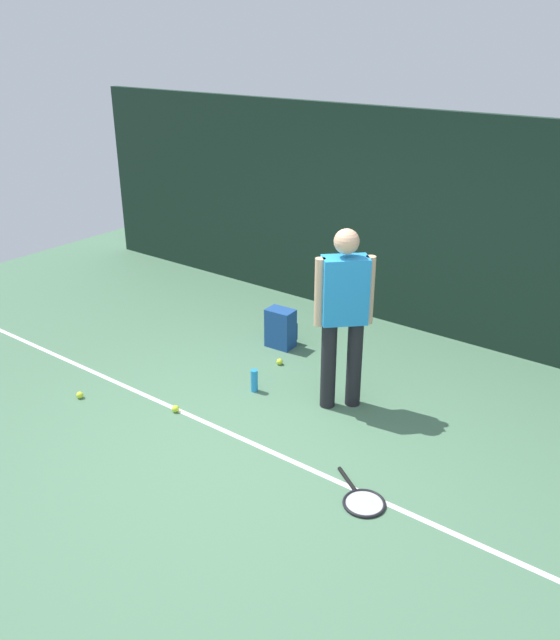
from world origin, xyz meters
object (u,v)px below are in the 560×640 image
(backpack, at_px, (281,328))
(tennis_ball_near_player, at_px, (280,362))
(tennis_ball_by_fence, at_px, (176,409))
(water_bottle, at_px, (254,381))
(tennis_player, at_px, (344,310))
(tennis_ball_mid_court, at_px, (80,395))
(tennis_racket, at_px, (362,501))

(backpack, relative_size, tennis_ball_near_player, 6.67)
(tennis_ball_by_fence, bearing_deg, water_bottle, 65.42)
(backpack, xyz_separation_m, tennis_ball_by_fence, (0.05, -1.69, -0.18))
(tennis_ball_by_fence, bearing_deg, tennis_player, 42.02)
(tennis_player, distance_m, tennis_ball_mid_court, 2.64)
(tennis_racket, bearing_deg, tennis_ball_near_player, 176.43)
(backpack, bearing_deg, tennis_ball_by_fence, 88.52)
(tennis_ball_by_fence, relative_size, water_bottle, 0.29)
(backpack, height_order, tennis_ball_mid_court, backpack)
(tennis_player, distance_m, tennis_racket, 1.69)
(tennis_player, height_order, tennis_ball_mid_court, tennis_player)
(tennis_player, bearing_deg, tennis_ball_near_player, 118.09)
(tennis_ball_mid_court, bearing_deg, water_bottle, 41.77)
(tennis_player, xyz_separation_m, backpack, (-1.19, 0.67, -0.76))
(tennis_racket, height_order, tennis_ball_near_player, tennis_ball_near_player)
(water_bottle, bearing_deg, tennis_ball_near_player, 102.99)
(tennis_ball_near_player, height_order, water_bottle, water_bottle)
(tennis_racket, distance_m, tennis_ball_mid_court, 2.94)
(water_bottle, bearing_deg, tennis_ball_mid_court, -138.23)
(tennis_player, relative_size, tennis_ball_near_player, 25.76)
(backpack, xyz_separation_m, tennis_ball_mid_court, (-0.85, -2.06, -0.18))
(backpack, bearing_deg, tennis_racket, 136.52)
(tennis_ball_mid_court, xyz_separation_m, water_bottle, (1.24, 1.11, 0.08))
(tennis_racket, bearing_deg, tennis_ball_by_fence, -148.01)
(tennis_racket, distance_m, tennis_ball_by_fence, 2.02)
(tennis_player, bearing_deg, tennis_ball_mid_court, 170.22)
(backpack, height_order, tennis_ball_by_fence, backpack)
(tennis_ball_near_player, bearing_deg, tennis_player, -17.75)
(tennis_ball_near_player, distance_m, tennis_ball_mid_court, 2.02)
(water_bottle, bearing_deg, tennis_ball_by_fence, -114.58)
(tennis_player, bearing_deg, tennis_ball_by_fence, 177.85)
(tennis_ball_near_player, relative_size, tennis_ball_by_fence, 1.00)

